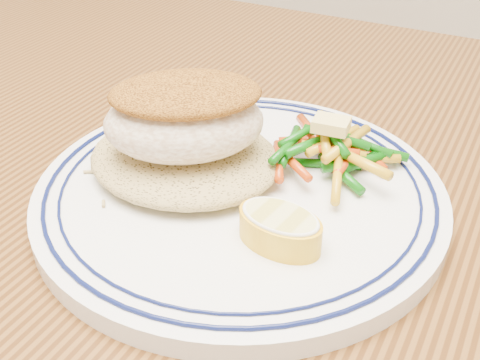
% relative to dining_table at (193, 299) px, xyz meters
% --- Properties ---
extents(dining_table, '(1.50, 0.90, 0.75)m').
position_rel_dining_table_xyz_m(dining_table, '(0.00, 0.00, 0.00)').
color(dining_table, '#44250D').
rests_on(dining_table, ground).
extents(plate, '(0.29, 0.29, 0.02)m').
position_rel_dining_table_xyz_m(plate, '(0.03, 0.02, 0.11)').
color(plate, white).
rests_on(plate, dining_table).
extents(rice_pilaf, '(0.14, 0.13, 0.03)m').
position_rel_dining_table_xyz_m(rice_pilaf, '(-0.01, 0.02, 0.13)').
color(rice_pilaf, tan).
rests_on(rice_pilaf, plate).
extents(fish_fillet, '(0.14, 0.13, 0.06)m').
position_rel_dining_table_xyz_m(fish_fillet, '(-0.01, 0.01, 0.16)').
color(fish_fillet, beige).
rests_on(fish_fillet, rice_pilaf).
extents(vegetable_pile, '(0.10, 0.10, 0.03)m').
position_rel_dining_table_xyz_m(vegetable_pile, '(0.08, 0.08, 0.13)').
color(vegetable_pile, '#0C530A').
rests_on(vegetable_pile, plate).
extents(butter_pat, '(0.03, 0.02, 0.01)m').
position_rel_dining_table_xyz_m(butter_pat, '(0.08, 0.07, 0.15)').
color(butter_pat, '#E7D071').
rests_on(butter_pat, vegetable_pile).
extents(lemon_wedge, '(0.06, 0.06, 0.02)m').
position_rel_dining_table_xyz_m(lemon_wedge, '(0.09, -0.03, 0.12)').
color(lemon_wedge, yellow).
rests_on(lemon_wedge, plate).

